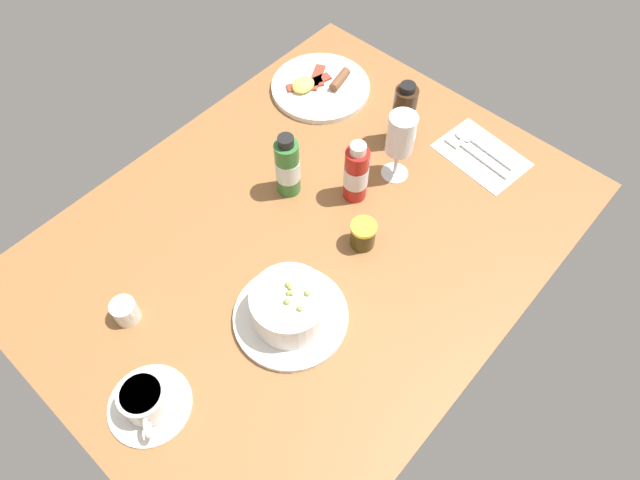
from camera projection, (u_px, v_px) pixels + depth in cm
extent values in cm
cube|color=brown|center=(307.00, 238.00, 114.61)|extent=(110.00, 84.00, 3.00)
cylinder|color=silver|center=(291.00, 317.00, 102.64)|extent=(21.26, 21.26, 1.20)
cylinder|color=silver|center=(290.00, 306.00, 99.05)|extent=(13.95, 13.95, 7.37)
cylinder|color=beige|center=(289.00, 299.00, 96.63)|extent=(12.00, 12.00, 1.60)
sphere|color=#8F944A|center=(287.00, 302.00, 95.26)|extent=(1.17, 1.17, 1.17)
sphere|color=#8F944A|center=(307.00, 294.00, 96.16)|extent=(1.13, 1.13, 1.13)
sphere|color=#8F944A|center=(299.00, 309.00, 94.55)|extent=(1.07, 1.07, 1.07)
sphere|color=#8F944A|center=(290.00, 288.00, 96.76)|extent=(0.92, 0.92, 0.92)
sphere|color=#8F944A|center=(288.00, 285.00, 97.10)|extent=(1.22, 1.22, 1.22)
sphere|color=#8F944A|center=(292.00, 293.00, 96.23)|extent=(0.87, 0.87, 0.87)
sphere|color=#8F944A|center=(288.00, 293.00, 96.17)|extent=(0.90, 0.90, 0.90)
sphere|color=#8F944A|center=(291.00, 294.00, 96.15)|extent=(0.92, 0.92, 0.92)
cube|color=silver|center=(481.00, 155.00, 124.85)|extent=(15.56, 20.62, 0.30)
cube|color=silver|center=(483.00, 159.00, 123.66)|extent=(2.90, 14.04, 0.50)
cube|color=silver|center=(454.00, 142.00, 126.51)|extent=(2.62, 3.84, 0.40)
cube|color=silver|center=(490.00, 152.00, 124.80)|extent=(2.58, 13.02, 0.50)
ellipsoid|color=silver|center=(463.00, 137.00, 127.32)|extent=(2.40, 4.00, 0.60)
cylinder|color=silver|center=(150.00, 405.00, 93.89)|extent=(14.25, 14.25, 0.90)
cylinder|color=silver|center=(145.00, 399.00, 91.14)|extent=(7.87, 7.87, 5.67)
cylinder|color=#31240F|center=(141.00, 394.00, 89.19)|extent=(6.69, 6.69, 1.00)
torus|color=silver|center=(148.00, 428.00, 88.31)|extent=(2.58, 3.48, 3.60)
cylinder|color=silver|center=(125.00, 311.00, 101.33)|extent=(4.69, 4.69, 4.68)
cone|color=silver|center=(130.00, 314.00, 99.07)|extent=(1.64, 2.25, 2.32)
cylinder|color=white|center=(395.00, 173.00, 121.98)|extent=(5.94, 5.94, 0.40)
cylinder|color=white|center=(397.00, 161.00, 118.77)|extent=(0.80, 0.80, 7.26)
cylinder|color=white|center=(401.00, 134.00, 111.91)|extent=(5.84, 5.84, 9.12)
cylinder|color=silver|center=(400.00, 139.00, 113.06)|extent=(4.79, 4.79, 5.47)
cylinder|color=#3A2E0F|center=(363.00, 236.00, 109.99)|extent=(4.95, 4.95, 5.26)
cylinder|color=yellow|center=(364.00, 227.00, 107.45)|extent=(5.20, 5.20, 0.80)
cylinder|color=#382314|center=(403.00, 117.00, 121.30)|extent=(5.01, 5.01, 14.81)
cylinder|color=white|center=(403.00, 118.00, 121.54)|extent=(5.11, 5.11, 5.63)
cylinder|color=black|center=(408.00, 88.00, 114.49)|extent=(3.26, 3.26, 1.45)
cylinder|color=#337233|center=(288.00, 168.00, 114.08)|extent=(5.01, 5.01, 13.63)
cylinder|color=silver|center=(288.00, 169.00, 114.31)|extent=(5.11, 5.11, 5.18)
cylinder|color=black|center=(286.00, 141.00, 107.53)|extent=(3.26, 3.26, 2.02)
cylinder|color=#B21E19|center=(356.00, 174.00, 113.43)|extent=(4.99, 4.99, 13.20)
cylinder|color=silver|center=(356.00, 175.00, 113.65)|extent=(5.08, 5.08, 5.02)
cylinder|color=silver|center=(358.00, 149.00, 107.09)|extent=(3.24, 3.24, 1.95)
cylinder|color=silver|center=(321.00, 87.00, 136.12)|extent=(24.06, 24.06, 1.40)
cube|color=#9C3828|center=(305.00, 85.00, 135.06)|extent=(8.91, 6.80, 0.60)
cube|color=brown|center=(316.00, 77.00, 136.62)|extent=(9.09, 6.29, 0.60)
cube|color=#983828|center=(314.00, 82.00, 135.66)|extent=(9.31, 4.73, 0.60)
cylinder|color=brown|center=(340.00, 79.00, 134.90)|extent=(7.31, 3.71, 2.20)
ellipsoid|color=#F2D859|center=(303.00, 85.00, 134.11)|extent=(6.00, 4.80, 2.40)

